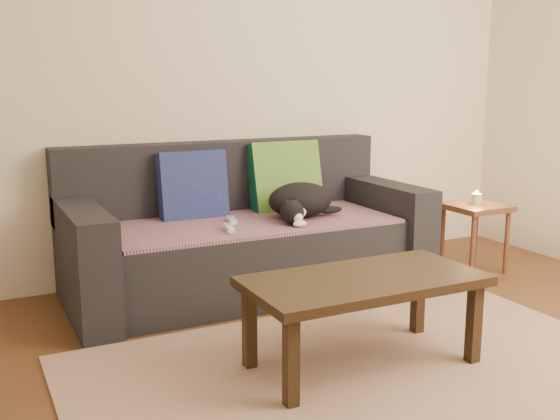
{
  "coord_description": "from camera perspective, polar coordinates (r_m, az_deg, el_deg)",
  "views": [
    {
      "loc": [
        -1.5,
        -1.93,
        1.25
      ],
      "look_at": [
        0.05,
        1.2,
        0.55
      ],
      "focal_mm": 42.0,
      "sensor_mm": 36.0,
      "label": 1
    }
  ],
  "objects": [
    {
      "name": "cushion_navy",
      "position": [
        3.93,
        -7.6,
        2.13
      ],
      "size": [
        0.41,
        0.16,
        0.42
      ],
      "primitive_type": "cube",
      "rotation": [
        -0.14,
        0.0,
        0.0
      ],
      "color": "#111A49",
      "rests_on": "throw_blanket"
    },
    {
      "name": "throw_blanket",
      "position": [
        3.82,
        -2.54,
        -1.1
      ],
      "size": [
        1.66,
        0.74,
        0.02
      ],
      "primitive_type": "cube",
      "color": "#442648",
      "rests_on": "sofa"
    },
    {
      "name": "sofa",
      "position": [
        3.93,
        -3.07,
        -2.56
      ],
      "size": [
        2.1,
        0.94,
        0.87
      ],
      "color": "#232328",
      "rests_on": "ground"
    },
    {
      "name": "candle",
      "position": [
        4.44,
        16.74,
        0.95
      ],
      "size": [
        0.06,
        0.06,
        0.09
      ],
      "color": "beige",
      "rests_on": "side_table"
    },
    {
      "name": "rug",
      "position": [
        2.85,
        8.79,
        -14.65
      ],
      "size": [
        2.5,
        1.8,
        0.01
      ],
      "primitive_type": "cube",
      "color": "#9F816D",
      "rests_on": "ground"
    },
    {
      "name": "cushion_green",
      "position": [
        4.16,
        0.46,
        2.75
      ],
      "size": [
        0.46,
        0.22,
        0.48
      ],
      "primitive_type": "cube",
      "rotation": [
        -0.24,
        0.0,
        0.0
      ],
      "color": "#0A4636",
      "rests_on": "throw_blanket"
    },
    {
      "name": "wii_remote_a",
      "position": [
        3.57,
        -4.47,
        -1.59
      ],
      "size": [
        0.07,
        0.15,
        0.03
      ],
      "primitive_type": "cube",
      "rotation": [
        0.0,
        0.0,
        1.37
      ],
      "color": "white",
      "rests_on": "throw_blanket"
    },
    {
      "name": "back_wall",
      "position": [
        4.21,
        -5.58,
        11.94
      ],
      "size": [
        4.5,
        0.04,
        2.6
      ],
      "primitive_type": "cube",
      "color": "beige",
      "rests_on": "ground"
    },
    {
      "name": "wii_remote_b",
      "position": [
        3.76,
        -4.24,
        -0.92
      ],
      "size": [
        0.07,
        0.15,
        0.03
      ],
      "primitive_type": "cube",
      "rotation": [
        0.0,
        0.0,
        1.36
      ],
      "color": "white",
      "rests_on": "throw_blanket"
    },
    {
      "name": "ground",
      "position": [
        2.75,
        10.65,
        -15.92
      ],
      "size": [
        4.5,
        4.5,
        0.0
      ],
      "primitive_type": "plane",
      "color": "brown",
      "rests_on": "ground"
    },
    {
      "name": "coffee_table",
      "position": [
        2.88,
        7.3,
        -6.76
      ],
      "size": [
        1.04,
        0.52,
        0.41
      ],
      "color": "black",
      "rests_on": "rug"
    },
    {
      "name": "side_table",
      "position": [
        4.46,
        16.65,
        -0.52
      ],
      "size": [
        0.36,
        0.36,
        0.45
      ],
      "color": "brown",
      "rests_on": "ground"
    },
    {
      "name": "cat",
      "position": [
        3.88,
        1.76,
        0.77
      ],
      "size": [
        0.49,
        0.45,
        0.21
      ],
      "rotation": [
        0.0,
        0.0,
        0.26
      ],
      "color": "black",
      "rests_on": "throw_blanket"
    }
  ]
}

